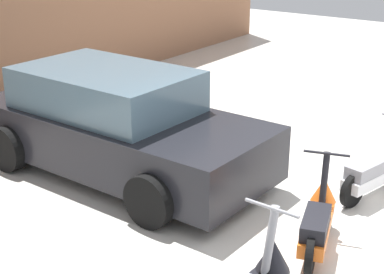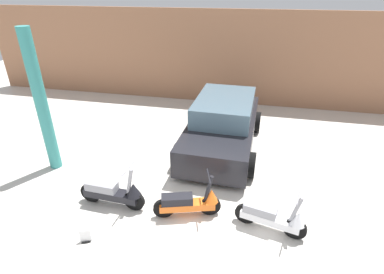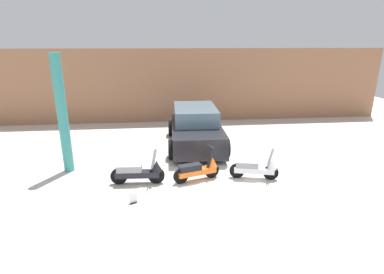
{
  "view_description": "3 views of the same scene",
  "coord_description": "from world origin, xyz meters",
  "px_view_note": "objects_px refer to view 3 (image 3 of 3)",
  "views": [
    {
      "loc": [
        -5.13,
        -1.35,
        3.28
      ],
      "look_at": [
        -0.13,
        2.21,
        0.95
      ],
      "focal_mm": 55.0,
      "sensor_mm": 36.0,
      "label": 1
    },
    {
      "loc": [
        1.04,
        -3.81,
        4.16
      ],
      "look_at": [
        -0.32,
        2.4,
        0.88
      ],
      "focal_mm": 28.0,
      "sensor_mm": 36.0,
      "label": 2
    },
    {
      "loc": [
        -0.94,
        -6.76,
        3.63
      ],
      "look_at": [
        -0.03,
        2.02,
        0.83
      ],
      "focal_mm": 28.0,
      "sensor_mm": 36.0,
      "label": 3
    }
  ],
  "objects_px": {
    "scooter_front_right": "(199,169)",
    "scooter_front_center": "(256,168)",
    "placard_near_left_scooter": "(133,198)",
    "car_rear_left": "(195,127)",
    "scooter_front_left": "(140,171)",
    "support_column_side": "(62,115)"
  },
  "relations": [
    {
      "from": "scooter_front_center",
      "to": "car_rear_left",
      "type": "bearing_deg",
      "value": 126.81
    },
    {
      "from": "placard_near_left_scooter",
      "to": "support_column_side",
      "type": "xyz_separation_m",
      "value": [
        -2.04,
        2.11,
        1.58
      ]
    },
    {
      "from": "scooter_front_left",
      "to": "support_column_side",
      "type": "height_order",
      "value": "support_column_side"
    },
    {
      "from": "scooter_front_right",
      "to": "scooter_front_center",
      "type": "relative_size",
      "value": 0.99
    },
    {
      "from": "scooter_front_left",
      "to": "support_column_side",
      "type": "xyz_separation_m",
      "value": [
        -2.15,
        1.09,
        1.33
      ]
    },
    {
      "from": "scooter_front_left",
      "to": "placard_near_left_scooter",
      "type": "bearing_deg",
      "value": -92.88
    },
    {
      "from": "scooter_front_left",
      "to": "scooter_front_center",
      "type": "height_order",
      "value": "scooter_front_left"
    },
    {
      "from": "scooter_front_left",
      "to": "placard_near_left_scooter",
      "type": "xyz_separation_m",
      "value": [
        -0.1,
        -1.02,
        -0.24
      ]
    },
    {
      "from": "support_column_side",
      "to": "car_rear_left",
      "type": "bearing_deg",
      "value": 26.27
    },
    {
      "from": "scooter_front_center",
      "to": "scooter_front_left",
      "type": "bearing_deg",
      "value": -167.15
    },
    {
      "from": "scooter_front_right",
      "to": "scooter_front_center",
      "type": "distance_m",
      "value": 1.59
    },
    {
      "from": "scooter_front_left",
      "to": "placard_near_left_scooter",
      "type": "relative_size",
      "value": 5.54
    },
    {
      "from": "scooter_front_left",
      "to": "scooter_front_center",
      "type": "xyz_separation_m",
      "value": [
        3.18,
        -0.03,
        -0.02
      ]
    },
    {
      "from": "car_rear_left",
      "to": "support_column_side",
      "type": "height_order",
      "value": "support_column_side"
    },
    {
      "from": "placard_near_left_scooter",
      "to": "support_column_side",
      "type": "distance_m",
      "value": 3.33
    },
    {
      "from": "placard_near_left_scooter",
      "to": "car_rear_left",
      "type": "bearing_deg",
      "value": 64.49
    },
    {
      "from": "scooter_front_right",
      "to": "car_rear_left",
      "type": "relative_size",
      "value": 0.31
    },
    {
      "from": "car_rear_left",
      "to": "placard_near_left_scooter",
      "type": "bearing_deg",
      "value": -23.78
    },
    {
      "from": "support_column_side",
      "to": "placard_near_left_scooter",
      "type": "bearing_deg",
      "value": -45.89
    },
    {
      "from": "scooter_front_left",
      "to": "scooter_front_right",
      "type": "xyz_separation_m",
      "value": [
        1.58,
        0.05,
        -0.02
      ]
    },
    {
      "from": "scooter_front_right",
      "to": "placard_near_left_scooter",
      "type": "distance_m",
      "value": 2.01
    },
    {
      "from": "scooter_front_right",
      "to": "placard_near_left_scooter",
      "type": "bearing_deg",
      "value": -164.83
    }
  ]
}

